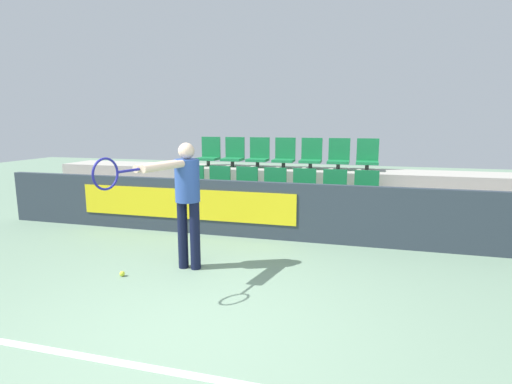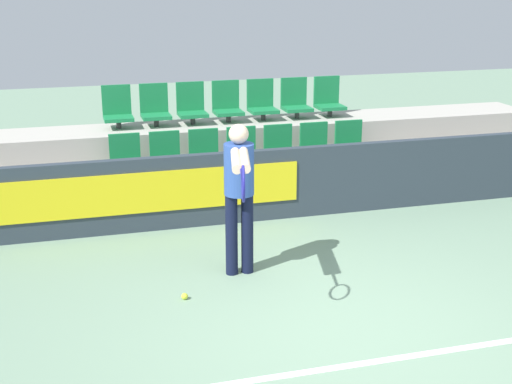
# 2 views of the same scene
# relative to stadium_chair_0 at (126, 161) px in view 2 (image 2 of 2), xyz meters

# --- Properties ---
(ground_plane) EXTENTS (30.00, 30.00, 0.00)m
(ground_plane) POSITION_rel_stadium_chair_0_xyz_m (1.57, -3.74, -0.74)
(ground_plane) COLOR gray
(court_baseline) EXTENTS (6.15, 0.08, 0.01)m
(court_baseline) POSITION_rel_stadium_chair_0_xyz_m (1.57, -4.31, -0.74)
(court_baseline) COLOR white
(court_baseline) RESTS_ON ground
(barrier_wall) EXTENTS (9.87, 0.14, 0.93)m
(barrier_wall) POSITION_rel_stadium_chair_0_xyz_m (1.53, -0.66, -0.28)
(barrier_wall) COLOR #2D3842
(barrier_wall) RESTS_ON ground
(bleacher_tier_front) EXTENTS (9.47, 0.90, 0.50)m
(bleacher_tier_front) POSITION_rel_stadium_chair_0_xyz_m (1.57, -0.12, -0.50)
(bleacher_tier_front) COLOR #ADA89E
(bleacher_tier_front) RESTS_ON ground
(bleacher_tier_middle) EXTENTS (9.47, 0.90, 1.00)m
(bleacher_tier_middle) POSITION_rel_stadium_chair_0_xyz_m (1.57, 0.78, -0.25)
(bleacher_tier_middle) COLOR #ADA89E
(bleacher_tier_middle) RESTS_ON ground
(stadium_chair_0) EXTENTS (0.40, 0.38, 0.59)m
(stadium_chair_0) POSITION_rel_stadium_chair_0_xyz_m (0.00, 0.00, 0.00)
(stadium_chair_0) COLOR #333333
(stadium_chair_0) RESTS_ON bleacher_tier_front
(stadium_chair_1) EXTENTS (0.40, 0.38, 0.59)m
(stadium_chair_1) POSITION_rel_stadium_chair_0_xyz_m (0.52, 0.00, 0.00)
(stadium_chair_1) COLOR #333333
(stadium_chair_1) RESTS_ON bleacher_tier_front
(stadium_chair_2) EXTENTS (0.40, 0.38, 0.59)m
(stadium_chair_2) POSITION_rel_stadium_chair_0_xyz_m (1.05, 0.00, 0.00)
(stadium_chair_2) COLOR #333333
(stadium_chair_2) RESTS_ON bleacher_tier_front
(stadium_chair_3) EXTENTS (0.40, 0.38, 0.59)m
(stadium_chair_3) POSITION_rel_stadium_chair_0_xyz_m (1.57, 0.00, 0.00)
(stadium_chair_3) COLOR #333333
(stadium_chair_3) RESTS_ON bleacher_tier_front
(stadium_chair_4) EXTENTS (0.40, 0.38, 0.59)m
(stadium_chair_4) POSITION_rel_stadium_chair_0_xyz_m (2.10, 0.00, 0.00)
(stadium_chair_4) COLOR #333333
(stadium_chair_4) RESTS_ON bleacher_tier_front
(stadium_chair_5) EXTENTS (0.40, 0.38, 0.59)m
(stadium_chair_5) POSITION_rel_stadium_chair_0_xyz_m (2.62, 0.00, 0.00)
(stadium_chair_5) COLOR #333333
(stadium_chair_5) RESTS_ON bleacher_tier_front
(stadium_chair_6) EXTENTS (0.40, 0.38, 0.59)m
(stadium_chair_6) POSITION_rel_stadium_chair_0_xyz_m (3.15, 0.00, 0.00)
(stadium_chair_6) COLOR #333333
(stadium_chair_6) RESTS_ON bleacher_tier_front
(stadium_chair_7) EXTENTS (0.40, 0.38, 0.59)m
(stadium_chair_7) POSITION_rel_stadium_chair_0_xyz_m (0.00, 0.90, 0.50)
(stadium_chair_7) COLOR #333333
(stadium_chair_7) RESTS_ON bleacher_tier_middle
(stadium_chair_8) EXTENTS (0.40, 0.38, 0.59)m
(stadium_chair_8) POSITION_rel_stadium_chair_0_xyz_m (0.52, 0.90, 0.50)
(stadium_chair_8) COLOR #333333
(stadium_chair_8) RESTS_ON bleacher_tier_middle
(stadium_chair_9) EXTENTS (0.40, 0.38, 0.59)m
(stadium_chair_9) POSITION_rel_stadium_chair_0_xyz_m (1.05, 0.90, 0.50)
(stadium_chair_9) COLOR #333333
(stadium_chair_9) RESTS_ON bleacher_tier_middle
(stadium_chair_10) EXTENTS (0.40, 0.38, 0.59)m
(stadium_chair_10) POSITION_rel_stadium_chair_0_xyz_m (1.57, 0.90, 0.50)
(stadium_chair_10) COLOR #333333
(stadium_chair_10) RESTS_ON bleacher_tier_middle
(stadium_chair_11) EXTENTS (0.40, 0.38, 0.59)m
(stadium_chair_11) POSITION_rel_stadium_chair_0_xyz_m (2.10, 0.90, 0.50)
(stadium_chair_11) COLOR #333333
(stadium_chair_11) RESTS_ON bleacher_tier_middle
(stadium_chair_12) EXTENTS (0.40, 0.38, 0.59)m
(stadium_chair_12) POSITION_rel_stadium_chair_0_xyz_m (2.62, 0.90, 0.50)
(stadium_chair_12) COLOR #333333
(stadium_chair_12) RESTS_ON bleacher_tier_middle
(stadium_chair_13) EXTENTS (0.40, 0.38, 0.59)m
(stadium_chair_13) POSITION_rel_stadium_chair_0_xyz_m (3.15, 0.90, 0.50)
(stadium_chair_13) COLOR #333333
(stadium_chair_13) RESTS_ON bleacher_tier_middle
(tennis_player) EXTENTS (0.48, 1.56, 1.63)m
(tennis_player) POSITION_rel_stadium_chair_0_xyz_m (0.93, -2.31, 0.27)
(tennis_player) COLOR black
(tennis_player) RESTS_ON ground
(tennis_ball) EXTENTS (0.07, 0.07, 0.07)m
(tennis_ball) POSITION_rel_stadium_chair_0_xyz_m (0.26, -2.72, -0.71)
(tennis_ball) COLOR #CCDB33
(tennis_ball) RESTS_ON ground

